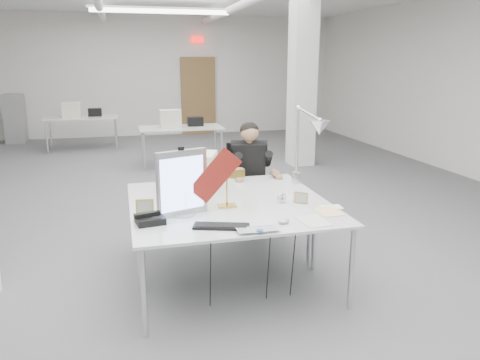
{
  "coord_description": "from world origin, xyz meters",
  "views": [
    {
      "loc": [
        -0.92,
        -6.09,
        2.04
      ],
      "look_at": [
        0.12,
        -2.0,
        0.94
      ],
      "focal_mm": 35.0,
      "sensor_mm": 36.0,
      "label": 1
    }
  ],
  "objects_px": {
    "desk_phone": "(150,220)",
    "beige_monitor": "(195,172)",
    "architect_lamp": "(306,145)",
    "seated_person": "(249,160)",
    "office_chair": "(248,194)",
    "monitor": "(182,183)",
    "desk_main": "(241,219)",
    "laptop": "(260,232)",
    "bankers_lamp": "(227,188)"
  },
  "relations": [
    {
      "from": "laptop",
      "to": "desk_phone",
      "type": "height_order",
      "value": "desk_phone"
    },
    {
      "from": "desk_main",
      "to": "office_chair",
      "type": "relative_size",
      "value": 1.92
    },
    {
      "from": "desk_main",
      "to": "beige_monitor",
      "type": "xyz_separation_m",
      "value": [
        -0.24,
        0.91,
        0.2
      ]
    },
    {
      "from": "monitor",
      "to": "office_chair",
      "type": "bearing_deg",
      "value": 36.57
    },
    {
      "from": "seated_person",
      "to": "desk_phone",
      "type": "xyz_separation_m",
      "value": [
        -1.25,
        -1.5,
        -0.12
      ]
    },
    {
      "from": "desk_main",
      "to": "desk_phone",
      "type": "relative_size",
      "value": 8.11
    },
    {
      "from": "desk_phone",
      "to": "beige_monitor",
      "type": "distance_m",
      "value": 1.02
    },
    {
      "from": "monitor",
      "to": "architect_lamp",
      "type": "height_order",
      "value": "architect_lamp"
    },
    {
      "from": "architect_lamp",
      "to": "office_chair",
      "type": "bearing_deg",
      "value": 131.66
    },
    {
      "from": "beige_monitor",
      "to": "architect_lamp",
      "type": "height_order",
      "value": "architect_lamp"
    },
    {
      "from": "desk_phone",
      "to": "architect_lamp",
      "type": "bearing_deg",
      "value": 12.8
    },
    {
      "from": "beige_monitor",
      "to": "architect_lamp",
      "type": "xyz_separation_m",
      "value": [
        1.09,
        -0.22,
        0.26
      ]
    },
    {
      "from": "desk_phone",
      "to": "architect_lamp",
      "type": "distance_m",
      "value": 1.78
    },
    {
      "from": "architect_lamp",
      "to": "seated_person",
      "type": "bearing_deg",
      "value": 132.78
    },
    {
      "from": "bankers_lamp",
      "to": "office_chair",
      "type": "bearing_deg",
      "value": 57.69
    },
    {
      "from": "desk_phone",
      "to": "desk_main",
      "type": "bearing_deg",
      "value": -12.39
    },
    {
      "from": "monitor",
      "to": "laptop",
      "type": "relative_size",
      "value": 1.7
    },
    {
      "from": "desk_phone",
      "to": "beige_monitor",
      "type": "bearing_deg",
      "value": 50.5
    },
    {
      "from": "laptop",
      "to": "bankers_lamp",
      "type": "relative_size",
      "value": 0.93
    },
    {
      "from": "seated_person",
      "to": "beige_monitor",
      "type": "bearing_deg",
      "value": -124.3
    },
    {
      "from": "office_chair",
      "to": "desk_phone",
      "type": "relative_size",
      "value": 4.22
    },
    {
      "from": "monitor",
      "to": "seated_person",
      "type": "bearing_deg",
      "value": 35.6
    },
    {
      "from": "laptop",
      "to": "desk_phone",
      "type": "xyz_separation_m",
      "value": [
        -0.79,
        0.45,
        0.01
      ]
    },
    {
      "from": "laptop",
      "to": "architect_lamp",
      "type": "distance_m",
      "value": 1.43
    },
    {
      "from": "seated_person",
      "to": "desk_main",
      "type": "bearing_deg",
      "value": -92.81
    },
    {
      "from": "office_chair",
      "to": "laptop",
      "type": "xyz_separation_m",
      "value": [
        -0.46,
        -2.0,
        0.3
      ]
    },
    {
      "from": "desk_main",
      "to": "seated_person",
      "type": "xyz_separation_m",
      "value": [
        0.5,
        1.54,
        0.16
      ]
    },
    {
      "from": "office_chair",
      "to": "monitor",
      "type": "height_order",
      "value": "monitor"
    },
    {
      "from": "office_chair",
      "to": "beige_monitor",
      "type": "distance_m",
      "value": 1.12
    },
    {
      "from": "bankers_lamp",
      "to": "architect_lamp",
      "type": "distance_m",
      "value": 1.01
    },
    {
      "from": "desk_main",
      "to": "architect_lamp",
      "type": "distance_m",
      "value": 1.19
    },
    {
      "from": "office_chair",
      "to": "desk_phone",
      "type": "height_order",
      "value": "office_chair"
    },
    {
      "from": "laptop",
      "to": "bankers_lamp",
      "type": "height_order",
      "value": "bankers_lamp"
    },
    {
      "from": "monitor",
      "to": "desk_phone",
      "type": "bearing_deg",
      "value": -172.88
    },
    {
      "from": "desk_phone",
      "to": "architect_lamp",
      "type": "xyz_separation_m",
      "value": [
        1.6,
        0.65,
        0.43
      ]
    },
    {
      "from": "laptop",
      "to": "desk_main",
      "type": "bearing_deg",
      "value": 96.64
    },
    {
      "from": "monitor",
      "to": "beige_monitor",
      "type": "relative_size",
      "value": 1.38
    },
    {
      "from": "desk_main",
      "to": "laptop",
      "type": "xyz_separation_m",
      "value": [
        0.04,
        -0.41,
        0.03
      ]
    },
    {
      "from": "desk_main",
      "to": "laptop",
      "type": "bearing_deg",
      "value": -84.2
    },
    {
      "from": "monitor",
      "to": "bankers_lamp",
      "type": "height_order",
      "value": "monitor"
    },
    {
      "from": "monitor",
      "to": "beige_monitor",
      "type": "distance_m",
      "value": 0.76
    },
    {
      "from": "desk_main",
      "to": "laptop",
      "type": "relative_size",
      "value": 5.48
    },
    {
      "from": "monitor",
      "to": "desk_phone",
      "type": "distance_m",
      "value": 0.41
    },
    {
      "from": "office_chair",
      "to": "seated_person",
      "type": "distance_m",
      "value": 0.43
    },
    {
      "from": "desk_main",
      "to": "bankers_lamp",
      "type": "relative_size",
      "value": 5.11
    },
    {
      "from": "desk_phone",
      "to": "architect_lamp",
      "type": "relative_size",
      "value": 0.24
    },
    {
      "from": "desk_main",
      "to": "office_chair",
      "type": "distance_m",
      "value": 1.69
    },
    {
      "from": "monitor",
      "to": "laptop",
      "type": "bearing_deg",
      "value": -68.78
    },
    {
      "from": "seated_person",
      "to": "desk_phone",
      "type": "bearing_deg",
      "value": -114.58
    },
    {
      "from": "office_chair",
      "to": "monitor",
      "type": "distance_m",
      "value": 1.8
    }
  ]
}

